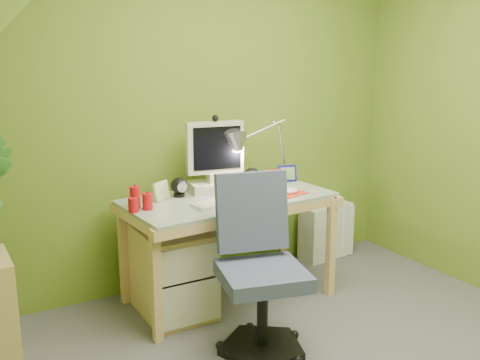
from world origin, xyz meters
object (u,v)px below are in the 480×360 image
monitor (215,155)px  radiator (326,231)px  desk (229,248)px  desk_lamp (273,137)px  task_chair (263,274)px

monitor → radiator: (1.03, 0.10, -0.73)m
monitor → radiator: monitor is taller
desk → radiator: desk is taller
desk_lamp → monitor: bearing=-175.7°
monitor → radiator: 1.26m
desk → task_chair: bearing=-107.2°
desk → monitor: (0.00, 0.18, 0.59)m
monitor → desk_lamp: bearing=9.8°
desk_lamp → radiator: size_ratio=1.49×
radiator → desk_lamp: bearing=-177.3°
monitor → task_chair: size_ratio=0.53×
task_chair → desk: bearing=90.5°
desk → desk_lamp: 0.83m
desk → task_chair: size_ratio=1.44×
monitor → task_chair: 0.99m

